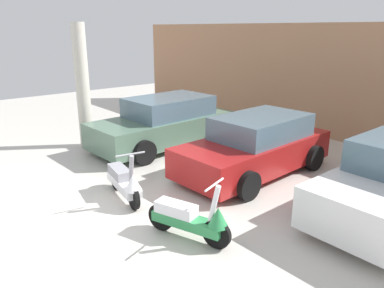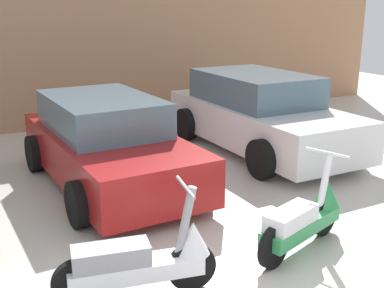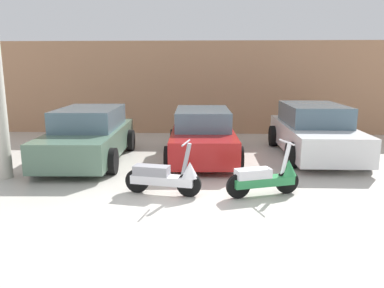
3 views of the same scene
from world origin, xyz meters
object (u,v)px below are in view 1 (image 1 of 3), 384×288
scooter_front_left (125,181)px  support_column_side (83,87)px  scooter_front_right (191,218)px  car_rear_center (256,146)px  car_rear_left (164,123)px

scooter_front_left → support_column_side: bearing=176.4°
scooter_front_right → car_rear_center: bearing=94.8°
scooter_front_left → car_rear_left: (-2.46, 2.77, 0.29)m
scooter_front_right → car_rear_center: car_rear_center is taller
car_rear_center → support_column_side: (-4.61, -2.18, 1.10)m
car_rear_left → support_column_side: 2.54m
scooter_front_right → scooter_front_left: bearing=163.1°
car_rear_center → car_rear_left: bearing=-84.7°
car_rear_left → support_column_side: size_ratio=1.23×
support_column_side → car_rear_center: bearing=25.3°
scooter_front_left → car_rear_left: 3.71m
scooter_front_right → support_column_side: (-5.97, 0.95, 1.37)m
scooter_front_left → scooter_front_right: scooter_front_left is taller
car_rear_left → car_rear_center: bearing=95.2°
scooter_front_right → car_rear_center: size_ratio=0.37×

